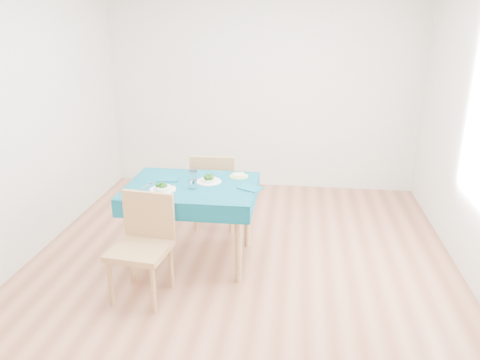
# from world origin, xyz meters

# --- Properties ---
(room_shell) EXTENTS (4.02, 4.52, 2.73)m
(room_shell) POSITION_xyz_m (0.00, 0.00, 1.35)
(room_shell) COLOR brown
(room_shell) RESTS_ON ground
(table) EXTENTS (1.15, 0.87, 0.76)m
(table) POSITION_xyz_m (-0.45, 0.07, 0.38)
(table) COLOR #084B5F
(table) RESTS_ON ground
(chair_near) EXTENTS (0.50, 0.54, 1.11)m
(chair_near) POSITION_xyz_m (-0.73, -0.59, 0.55)
(chair_near) COLOR #A27A4C
(chair_near) RESTS_ON ground
(chair_far) EXTENTS (0.47, 0.51, 1.15)m
(chair_far) POSITION_xyz_m (-0.38, 0.88, 0.57)
(chair_far) COLOR #A27A4C
(chair_far) RESTS_ON ground
(bowl_near) EXTENTS (0.23, 0.23, 0.07)m
(bowl_near) POSITION_xyz_m (-0.67, -0.10, 0.79)
(bowl_near) COLOR white
(bowl_near) RESTS_ON table
(bowl_far) EXTENTS (0.23, 0.23, 0.07)m
(bowl_far) POSITION_xyz_m (-0.31, 0.16, 0.79)
(bowl_far) COLOR white
(bowl_far) RESTS_ON table
(fork_near) EXTENTS (0.05, 0.17, 0.00)m
(fork_near) POSITION_xyz_m (-0.84, -0.02, 0.76)
(fork_near) COLOR silver
(fork_near) RESTS_ON table
(knife_near) EXTENTS (0.06, 0.19, 0.00)m
(knife_near) POSITION_xyz_m (-0.58, -0.05, 0.76)
(knife_near) COLOR silver
(knife_near) RESTS_ON table
(fork_far) EXTENTS (0.08, 0.19, 0.00)m
(fork_far) POSITION_xyz_m (-0.38, 0.17, 0.76)
(fork_far) COLOR silver
(fork_far) RESTS_ON table
(knife_far) EXTENTS (0.02, 0.19, 0.00)m
(knife_far) POSITION_xyz_m (0.06, 0.05, 0.76)
(knife_far) COLOR silver
(knife_far) RESTS_ON table
(napkin_near) EXTENTS (0.21, 0.16, 0.01)m
(napkin_near) POSITION_xyz_m (-0.70, 0.17, 0.76)
(napkin_near) COLOR #0C5569
(napkin_near) RESTS_ON table
(napkin_far) EXTENTS (0.24, 0.22, 0.01)m
(napkin_far) POSITION_xyz_m (0.09, 0.04, 0.76)
(napkin_far) COLOR #0C5569
(napkin_far) RESTS_ON table
(tumbler_center) EXTENTS (0.08, 0.08, 0.10)m
(tumbler_center) POSITION_xyz_m (-0.45, 0.17, 0.81)
(tumbler_center) COLOR white
(tumbler_center) RESTS_ON table
(tumbler_side) EXTENTS (0.06, 0.06, 0.08)m
(tumbler_side) POSITION_xyz_m (-0.41, -0.03, 0.80)
(tumbler_side) COLOR white
(tumbler_side) RESTS_ON table
(side_plate) EXTENTS (0.18, 0.18, 0.01)m
(side_plate) POSITION_xyz_m (-0.06, 0.35, 0.76)
(side_plate) COLOR #A1D96A
(side_plate) RESTS_ON table
(bread_slice) EXTENTS (0.13, 0.13, 0.02)m
(bread_slice) POSITION_xyz_m (-0.06, 0.35, 0.77)
(bread_slice) COLOR beige
(bread_slice) RESTS_ON side_plate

